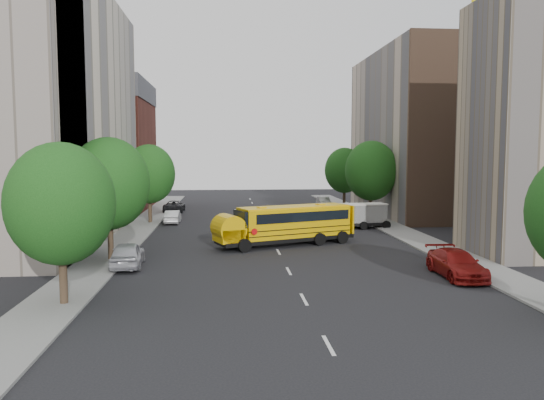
{
  "coord_description": "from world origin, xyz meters",
  "views": [
    {
      "loc": [
        -3.67,
        -38.27,
        6.94
      ],
      "look_at": [
        -0.1,
        2.0,
        3.29
      ],
      "focal_mm": 35.0,
      "sensor_mm": 36.0,
      "label": 1
    }
  ],
  "objects": [
    {
      "name": "building_left_cream",
      "position": [
        -18.0,
        6.0,
        10.0
      ],
      "size": [
        10.0,
        26.0,
        20.0
      ],
      "primitive_type": "cube",
      "color": "beige",
      "rests_on": "ground"
    },
    {
      "name": "parked_car_2",
      "position": [
        -9.6,
        23.92,
        0.67
      ],
      "size": [
        2.29,
        4.87,
        1.35
      ],
      "primitive_type": "imported",
      "rotation": [
        0.0,
        0.0,
        3.13
      ],
      "color": "black",
      "rests_on": "ground"
    },
    {
      "name": "street_tree_1",
      "position": [
        -11.0,
        -4.0,
        4.95
      ],
      "size": [
        5.12,
        5.12,
        7.9
      ],
      "color": "#38281C",
      "rests_on": "ground"
    },
    {
      "name": "parked_car_1",
      "position": [
        -8.8,
        13.81,
        0.64
      ],
      "size": [
        1.36,
        3.88,
        1.28
      ],
      "primitive_type": "imported",
      "rotation": [
        0.0,
        0.0,
        3.14
      ],
      "color": "silver",
      "rests_on": "ground"
    },
    {
      "name": "safari_truck",
      "position": [
        8.42,
        8.85,
        1.2
      ],
      "size": [
        5.51,
        2.68,
        2.26
      ],
      "rotation": [
        0.0,
        0.0,
        0.15
      ],
      "color": "black",
      "rests_on": "ground"
    },
    {
      "name": "sidewalk_right",
      "position": [
        11.5,
        5.0,
        0.06
      ],
      "size": [
        3.0,
        80.0,
        0.12
      ],
      "primitive_type": "cube",
      "color": "slate",
      "rests_on": "ground"
    },
    {
      "name": "street_tree_4",
      "position": [
        11.0,
        14.0,
        5.08
      ],
      "size": [
        5.25,
        5.25,
        8.1
      ],
      "color": "#38281C",
      "rests_on": "ground"
    },
    {
      "name": "street_tree_5",
      "position": [
        11.0,
        26.0,
        4.7
      ],
      "size": [
        4.86,
        4.86,
        7.51
      ],
      "color": "#38281C",
      "rests_on": "ground"
    },
    {
      "name": "parked_car_0",
      "position": [
        -9.6,
        -6.0,
        0.78
      ],
      "size": [
        2.12,
        4.67,
        1.56
      ],
      "primitive_type": "imported",
      "rotation": [
        0.0,
        0.0,
        3.2
      ],
      "color": "#AEAEB5",
      "rests_on": "ground"
    },
    {
      "name": "street_tree_0",
      "position": [
        -11.0,
        -14.0,
        4.64
      ],
      "size": [
        4.8,
        4.8,
        7.41
      ],
      "color": "#38281C",
      "rests_on": "ground"
    },
    {
      "name": "parked_car_3",
      "position": [
        9.15,
        -10.2,
        0.74
      ],
      "size": [
        2.13,
        5.12,
        1.48
      ],
      "primitive_type": "imported",
      "rotation": [
        0.0,
        0.0,
        -0.01
      ],
      "color": "maroon",
      "rests_on": "ground"
    },
    {
      "name": "tower_crane",
      "position": [
        30.25,
        28.0,
        24.48
      ],
      "size": [
        28.5,
        1.2,
        35.75
      ],
      "color": "yellow",
      "rests_on": "ground"
    },
    {
      "name": "lane_markings",
      "position": [
        0.0,
        10.0,
        0.01
      ],
      "size": [
        0.15,
        64.0,
        0.01
      ],
      "primitive_type": "cube",
      "color": "silver",
      "rests_on": "ground"
    },
    {
      "name": "ground",
      "position": [
        0.0,
        0.0,
        0.0
      ],
      "size": [
        120.0,
        120.0,
        0.0
      ],
      "primitive_type": "plane",
      "color": "black",
      "rests_on": "ground"
    },
    {
      "name": "building_right_sidewall",
      "position": [
        18.0,
        9.0,
        9.0
      ],
      "size": [
        10.1,
        0.3,
        18.0
      ],
      "primitive_type": "cube",
      "color": "brown",
      "rests_on": "ground"
    },
    {
      "name": "street_tree_2",
      "position": [
        -11.0,
        14.0,
        4.83
      ],
      "size": [
        4.99,
        4.99,
        7.71
      ],
      "color": "#38281C",
      "rests_on": "ground"
    },
    {
      "name": "building_right_far",
      "position": [
        18.0,
        20.0,
        9.0
      ],
      "size": [
        10.0,
        22.0,
        18.0
      ],
      "primitive_type": "cube",
      "color": "#BEAA94",
      "rests_on": "ground"
    },
    {
      "name": "building_left_redbrick",
      "position": [
        -18.0,
        28.0,
        6.5
      ],
      "size": [
        10.0,
        15.0,
        13.0
      ],
      "primitive_type": "cube",
      "color": "maroon",
      "rests_on": "ground"
    },
    {
      "name": "parked_car_5",
      "position": [
        8.8,
        27.94,
        0.64
      ],
      "size": [
        1.38,
        3.91,
        1.29
      ],
      "primitive_type": "imported",
      "rotation": [
        0.0,
        0.0,
        -0.01
      ],
      "color": "#A7A6A1",
      "rests_on": "ground"
    },
    {
      "name": "school_bus",
      "position": [
        0.74,
        0.63,
        1.67
      ],
      "size": [
        10.72,
        6.07,
        2.99
      ],
      "rotation": [
        0.0,
        0.0,
        0.37
      ],
      "color": "black",
      "rests_on": "ground"
    },
    {
      "name": "sidewalk_left",
      "position": [
        -11.5,
        5.0,
        0.06
      ],
      "size": [
        3.0,
        80.0,
        0.12
      ],
      "primitive_type": "cube",
      "color": "slate",
      "rests_on": "ground"
    },
    {
      "name": "parked_car_4",
      "position": [
        8.8,
        16.39,
        0.67
      ],
      "size": [
        1.61,
        3.93,
        1.34
      ],
      "primitive_type": "imported",
      "rotation": [
        0.0,
        0.0,
        -0.01
      ],
      "color": "#33375A",
      "rests_on": "ground"
    }
  ]
}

